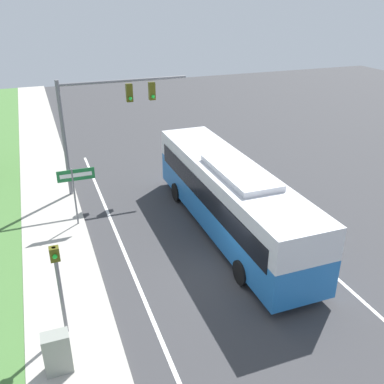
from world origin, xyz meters
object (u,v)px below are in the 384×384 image
Objects in this scene: utility_cabinet at (57,353)px; pedestrian_signal at (58,278)px; bus at (229,194)px; street_sign at (76,184)px; signal_gantry at (103,111)px.

pedestrian_signal is at bearing 77.42° from utility_cabinet.
bus is 4.22× the size of street_sign.
utility_cabinet is (-1.64, -8.50, -1.33)m from street_sign.
street_sign is at bearing 79.41° from pedestrian_signal.
street_sign is (-2.02, -3.43, -2.29)m from signal_gantry.
signal_gantry is 5.09× the size of utility_cabinet.
bus is at bearing 35.68° from utility_cabinet.
street_sign is 2.20× the size of utility_cabinet.
pedestrian_signal is (-3.33, -10.43, -2.19)m from signal_gantry.
street_sign is (1.31, 7.00, -0.10)m from pedestrian_signal.
signal_gantry reaches higher than utility_cabinet.
signal_gantry is at bearing 72.94° from utility_cabinet.
signal_gantry is 4.59m from street_sign.
pedestrian_signal is at bearing -107.69° from signal_gantry.
street_sign is (-6.25, 2.83, 0.28)m from bus.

